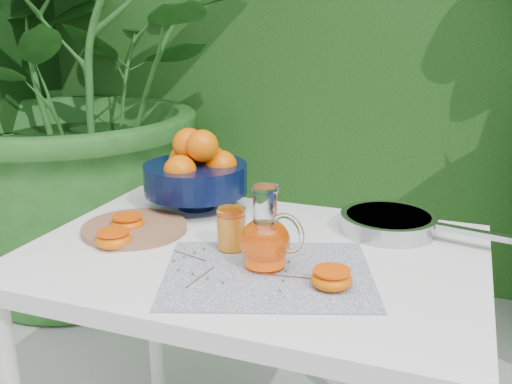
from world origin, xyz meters
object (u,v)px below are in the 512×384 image
(white_table, at_px, (253,283))
(cutting_board, at_px, (135,228))
(fruit_bowl, at_px, (196,171))
(saute_pan, at_px, (390,222))
(juice_pitcher, at_px, (266,240))

(white_table, height_order, cutting_board, cutting_board)
(fruit_bowl, distance_m, saute_pan, 0.52)
(white_table, bearing_deg, cutting_board, 178.51)
(cutting_board, xyz_separation_m, fruit_bowl, (0.06, 0.22, 0.09))
(juice_pitcher, bearing_deg, saute_pan, 55.25)
(fruit_bowl, relative_size, saute_pan, 0.76)
(fruit_bowl, bearing_deg, saute_pan, -0.59)
(cutting_board, height_order, juice_pitcher, juice_pitcher)
(fruit_bowl, xyz_separation_m, saute_pan, (0.52, -0.01, -0.08))
(white_table, relative_size, saute_pan, 2.38)
(white_table, bearing_deg, saute_pan, 39.60)
(white_table, relative_size, fruit_bowl, 3.13)
(fruit_bowl, bearing_deg, cutting_board, -105.66)
(white_table, bearing_deg, fruit_bowl, 137.40)
(juice_pitcher, xyz_separation_m, saute_pan, (0.21, 0.30, -0.04))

